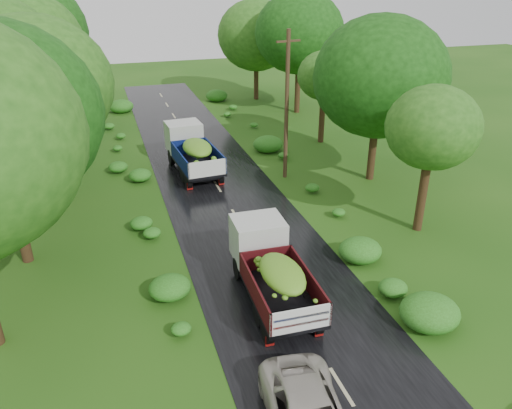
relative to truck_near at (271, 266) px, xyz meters
name	(u,v)px	position (x,y,z in m)	size (l,w,h in m)	color
ground	(341,387)	(0.54, -5.00, -1.39)	(120.00, 120.00, 0.00)	#1C4A0F
road	(284,294)	(0.54, 0.00, -1.38)	(6.50, 80.00, 0.02)	black
road_lines	(275,279)	(0.54, 1.00, -1.37)	(0.12, 69.60, 0.00)	#BFB78C
truck_near	(271,266)	(0.00, 0.00, 0.00)	(2.21, 5.90, 2.46)	black
truck_far	(192,149)	(-0.35, 13.88, 0.09)	(2.63, 6.35, 2.61)	black
utility_pole	(287,105)	(4.79, 11.26, 3.01)	(1.49, 0.38, 8.54)	#382616
trees_left	(14,62)	(-9.54, 15.92, 5.41)	(6.51, 35.12, 9.09)	black
trees_right	(314,55)	(9.74, 18.90, 4.46)	(5.85, 30.98, 8.38)	black
shrubs	(226,195)	(0.54, 9.00, -1.04)	(11.90, 44.00, 0.70)	#255A15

